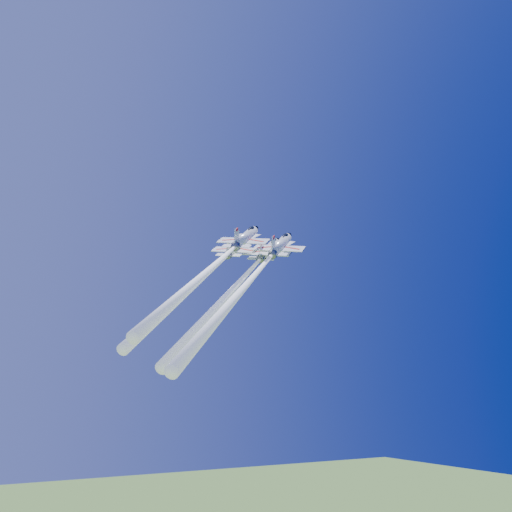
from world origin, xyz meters
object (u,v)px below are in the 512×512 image
jet_left (205,275)px  jet_right (252,278)px  jet_slot (215,264)px  jet_lead (240,282)px

jet_left → jet_right: size_ratio=0.89×
jet_left → jet_slot: 7.14m
jet_right → jet_slot: size_ratio=1.17×
jet_slot → jet_right: bearing=39.6°
jet_lead → jet_slot: bearing=-100.4°
jet_slot → jet_left: bearing=122.9°
jet_left → jet_slot: jet_left is taller
jet_left → jet_right: jet_right is taller
jet_right → jet_slot: (-6.63, 0.54, 1.74)m
jet_left → jet_slot: size_ratio=1.04×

